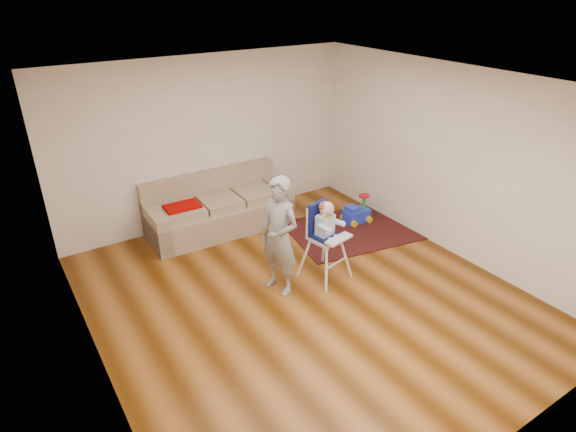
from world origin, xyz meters
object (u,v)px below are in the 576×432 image
toy_ball (337,238)px  sofa (219,204)px  ride_on_toy (357,209)px  adult (279,236)px  side_table (184,221)px  high_chair (325,241)px

toy_ball → sofa: bearing=132.2°
ride_on_toy → adult: adult is taller
side_table → adult: size_ratio=0.30×
adult → side_table: bearing=177.1°
ride_on_toy → adult: 2.36m
ride_on_toy → high_chair: (-1.43, -1.01, 0.30)m
sofa → high_chair: 2.14m
ride_on_toy → high_chair: 1.78m
side_table → sofa: bearing=-12.0°
ride_on_toy → adult: size_ratio=0.29×
side_table → toy_ball: 2.43m
side_table → ride_on_toy: (2.58, -1.16, 0.01)m
side_table → high_chair: bearing=-62.1°
sofa → toy_ball: 1.97m
high_chair → side_table: bearing=106.2°
sofa → adult: adult is taller
ride_on_toy → toy_ball: bearing=-149.0°
sofa → side_table: (-0.56, 0.12, -0.21)m
sofa → adult: 2.00m
ride_on_toy → high_chair: size_ratio=0.40×
high_chair → sofa: bearing=94.2°
side_table → adult: 2.21m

